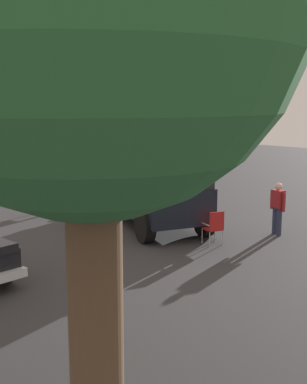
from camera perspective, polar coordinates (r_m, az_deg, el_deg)
name	(u,v)px	position (r m, az deg, el deg)	size (l,w,h in m)	color
ground_plane	(156,226)	(17.28, 0.28, -3.84)	(60.00, 60.00, 0.00)	#333335
vintage_fire_truck	(151,190)	(17.20, -0.30, 0.17)	(6.32, 4.39, 2.59)	black
lawn_chair_near_truck	(42,197)	(19.65, -12.39, -0.59)	(0.57, 0.58, 1.02)	#B7BABF
lawn_chair_by_car	(215,225)	(15.04, 6.87, -3.74)	(0.64, 0.64, 1.02)	#B7BABF
spectator_seated	(45,195)	(19.54, -12.14, -0.32)	(0.59, 0.45, 1.29)	#383842
spectator_standing	(278,205)	(16.44, 13.77, -1.43)	(0.64, 0.38, 1.68)	#2D334C
oak_tree_left	(43,99)	(30.05, -12.33, 10.20)	(3.73, 3.73, 6.21)	brown
oak_tree_right	(89,3)	(5.44, -7.26, 20.27)	(4.49, 4.49, 7.46)	brown
traffic_cone	(202,205)	(19.27, 5.48, -1.47)	(0.40, 0.40, 0.64)	orange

